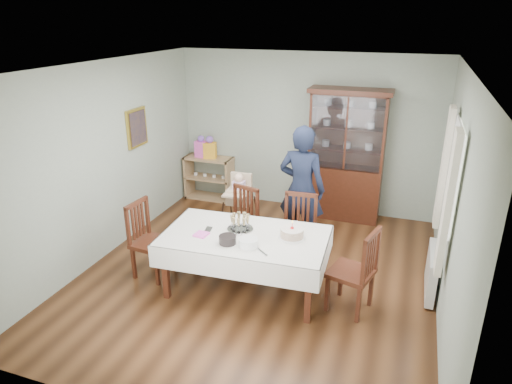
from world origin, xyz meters
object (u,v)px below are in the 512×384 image
at_px(chair_far_left, 239,236).
at_px(dining_table, 245,262).
at_px(sideboard, 209,178).
at_px(gift_bag_orange, 210,148).
at_px(chair_end_right, 351,286).
at_px(high_chair, 239,211).
at_px(champagne_tray, 240,225).
at_px(gift_bag_pink, 201,148).
at_px(woman, 302,189).
at_px(china_cabinet, 346,154).
at_px(chair_end_left, 152,254).
at_px(chair_far_right, 297,248).
at_px(birthday_cake, 292,233).

bearing_deg(chair_far_left, dining_table, -47.98).
bearing_deg(sideboard, gift_bag_orange, -23.69).
height_order(chair_far_left, chair_end_right, chair_end_right).
bearing_deg(high_chair, champagne_tray, -69.77).
bearing_deg(gift_bag_pink, dining_table, -55.02).
relative_size(chair_far_left, gift_bag_pink, 2.47).
distance_m(woman, high_chair, 1.13).
distance_m(chair_far_left, champagne_tray, 0.90).
height_order(high_chair, gift_bag_orange, gift_bag_orange).
height_order(chair_far_left, woman, woman).
relative_size(dining_table, woman, 1.11).
bearing_deg(gift_bag_orange, champagne_tray, -58.20).
bearing_deg(chair_far_left, high_chair, 126.03).
distance_m(woman, gift_bag_orange, 2.43).
height_order(chair_end_right, gift_bag_orange, gift_bag_orange).
relative_size(chair_far_left, chair_end_right, 0.96).
xyz_separation_m(dining_table, china_cabinet, (0.79, 2.63, 0.74)).
distance_m(chair_end_left, gift_bag_orange, 2.83).
bearing_deg(chair_end_right, dining_table, -74.47).
bearing_deg(gift_bag_pink, sideboard, 8.93).
distance_m(dining_table, chair_end_left, 1.29).
distance_m(chair_far_right, high_chair, 1.31).
xyz_separation_m(chair_end_right, gift_bag_orange, (-2.98, 2.62, 0.67)).
bearing_deg(dining_table, chair_end_right, 0.72).
distance_m(chair_end_right, gift_bag_pink, 4.15).
distance_m(woman, gift_bag_pink, 2.58).
bearing_deg(sideboard, chair_far_left, -54.76).
xyz_separation_m(chair_end_left, chair_end_right, (2.59, 0.10, 0.01)).
bearing_deg(chair_end_right, chair_end_left, -73.00).
bearing_deg(gift_bag_orange, china_cabinet, -0.04).
bearing_deg(china_cabinet, high_chair, -139.00).
height_order(chair_end_right, champagne_tray, chair_end_right).
relative_size(chair_end_left, high_chair, 1.00).
bearing_deg(high_chair, birthday_cake, -49.15).
distance_m(chair_far_left, woman, 1.12).
bearing_deg(woman, dining_table, 78.72).
distance_m(chair_far_left, chair_end_right, 1.87).
distance_m(china_cabinet, chair_far_right, 2.11).
bearing_deg(woman, chair_end_left, 44.70).
relative_size(chair_far_left, chair_end_left, 0.98).
bearing_deg(chair_far_left, champagne_tray, -51.51).
relative_size(woman, high_chair, 1.82).
height_order(chair_far_left, chair_far_right, chair_far_right).
bearing_deg(gift_bag_pink, champagne_tray, -55.44).
relative_size(chair_far_left, high_chair, 0.98).
relative_size(chair_end_right, birthday_cake, 3.24).
height_order(dining_table, chair_end_right, chair_end_right).
xyz_separation_m(chair_far_right, chair_end_right, (0.83, -0.70, 0.00)).
bearing_deg(dining_table, chair_end_left, -176.31).
relative_size(sideboard, birthday_cake, 2.79).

